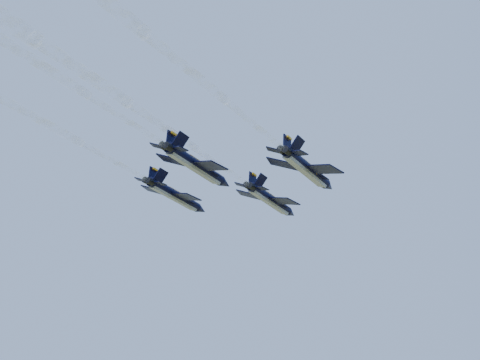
% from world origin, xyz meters
% --- Properties ---
extents(jet_lead, '(10.76, 15.27, 4.57)m').
position_xyz_m(jet_lead, '(1.31, 9.70, 107.75)').
color(jet_lead, black).
extents(jet_left, '(10.76, 15.27, 4.57)m').
position_xyz_m(jet_left, '(-12.91, 3.79, 107.75)').
color(jet_left, black).
extents(jet_right, '(10.76, 15.27, 4.57)m').
position_xyz_m(jet_right, '(9.07, -4.09, 107.75)').
color(jet_right, black).
extents(jet_slot, '(10.76, 15.27, 4.57)m').
position_xyz_m(jet_slot, '(-5.36, -9.01, 107.75)').
color(jet_slot, black).
extents(smoke_trail_lead, '(21.02, 52.62, 2.38)m').
position_xyz_m(smoke_trail_lead, '(-13.67, -30.43, 107.78)').
color(smoke_trail_lead, white).
extents(smoke_trail_right, '(21.02, 52.62, 2.38)m').
position_xyz_m(smoke_trail_right, '(-5.91, -44.23, 107.78)').
color(smoke_trail_right, white).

